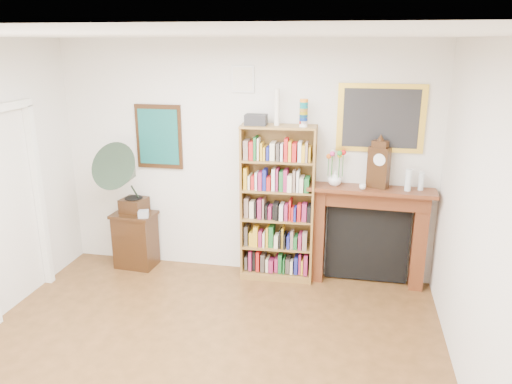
{
  "coord_description": "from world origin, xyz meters",
  "views": [
    {
      "loc": [
        1.27,
        -3.15,
        2.78
      ],
      "look_at": [
        0.33,
        1.6,
        1.29
      ],
      "focal_mm": 35.0,
      "sensor_mm": 36.0,
      "label": 1
    }
  ],
  "objects_px": {
    "bookshelf": "(277,196)",
    "fireplace": "(368,227)",
    "gramophone": "(126,174)",
    "bottle_left": "(408,180)",
    "cd_stack": "(143,214)",
    "bottle_right": "(421,181)",
    "flower_vase": "(335,178)",
    "mantel_clock": "(379,165)",
    "side_cabinet": "(136,240)",
    "teacup": "(363,187)"
  },
  "relations": [
    {
      "from": "bookshelf",
      "to": "flower_vase",
      "type": "bearing_deg",
      "value": 0.54
    },
    {
      "from": "bottle_left",
      "to": "flower_vase",
      "type": "bearing_deg",
      "value": 176.0
    },
    {
      "from": "cd_stack",
      "to": "bottle_left",
      "type": "relative_size",
      "value": 0.5
    },
    {
      "from": "cd_stack",
      "to": "flower_vase",
      "type": "distance_m",
      "value": 2.34
    },
    {
      "from": "gramophone",
      "to": "bottle_right",
      "type": "relative_size",
      "value": 4.71
    },
    {
      "from": "bookshelf",
      "to": "side_cabinet",
      "type": "xyz_separation_m",
      "value": [
        -1.8,
        -0.04,
        -0.69
      ]
    },
    {
      "from": "bottle_left",
      "to": "cd_stack",
      "type": "bearing_deg",
      "value": -177.76
    },
    {
      "from": "side_cabinet",
      "to": "mantel_clock",
      "type": "xyz_separation_m",
      "value": [
        2.92,
        0.08,
        1.09
      ]
    },
    {
      "from": "bookshelf",
      "to": "side_cabinet",
      "type": "distance_m",
      "value": 1.93
    },
    {
      "from": "fireplace",
      "to": "bottle_left",
      "type": "relative_size",
      "value": 5.93
    },
    {
      "from": "mantel_clock",
      "to": "bottle_right",
      "type": "relative_size",
      "value": 2.66
    },
    {
      "from": "mantel_clock",
      "to": "bottle_right",
      "type": "distance_m",
      "value": 0.49
    },
    {
      "from": "flower_vase",
      "to": "bottle_right",
      "type": "height_order",
      "value": "bottle_right"
    },
    {
      "from": "bookshelf",
      "to": "fireplace",
      "type": "relative_size",
      "value": 1.51
    },
    {
      "from": "fireplace",
      "to": "side_cabinet",
      "type": "bearing_deg",
      "value": -175.62
    },
    {
      "from": "bookshelf",
      "to": "cd_stack",
      "type": "height_order",
      "value": "bookshelf"
    },
    {
      "from": "bottle_left",
      "to": "bottle_right",
      "type": "bearing_deg",
      "value": 20.08
    },
    {
      "from": "gramophone",
      "to": "teacup",
      "type": "relative_size",
      "value": 12.51
    },
    {
      "from": "gramophone",
      "to": "bookshelf",
      "type": "bearing_deg",
      "value": 12.65
    },
    {
      "from": "teacup",
      "to": "bottle_right",
      "type": "relative_size",
      "value": 0.38
    },
    {
      "from": "side_cabinet",
      "to": "fireplace",
      "type": "xyz_separation_m",
      "value": [
        2.86,
        0.11,
        0.35
      ]
    },
    {
      "from": "bookshelf",
      "to": "bottle_right",
      "type": "distance_m",
      "value": 1.61
    },
    {
      "from": "bookshelf",
      "to": "cd_stack",
      "type": "relative_size",
      "value": 17.85
    },
    {
      "from": "gramophone",
      "to": "bottle_left",
      "type": "xyz_separation_m",
      "value": [
        3.26,
        0.12,
        0.07
      ]
    },
    {
      "from": "fireplace",
      "to": "gramophone",
      "type": "xyz_separation_m",
      "value": [
        -2.87,
        -0.21,
        0.54
      ]
    },
    {
      "from": "gramophone",
      "to": "bottle_left",
      "type": "height_order",
      "value": "gramophone"
    },
    {
      "from": "teacup",
      "to": "cd_stack",
      "type": "bearing_deg",
      "value": -178.38
    },
    {
      "from": "flower_vase",
      "to": "bottle_right",
      "type": "bearing_deg",
      "value": -0.2
    },
    {
      "from": "mantel_clock",
      "to": "teacup",
      "type": "distance_m",
      "value": 0.3
    },
    {
      "from": "cd_stack",
      "to": "mantel_clock",
      "type": "bearing_deg",
      "value": 3.74
    },
    {
      "from": "bookshelf",
      "to": "bottle_right",
      "type": "xyz_separation_m",
      "value": [
        1.59,
        0.04,
        0.25
      ]
    },
    {
      "from": "side_cabinet",
      "to": "bottle_right",
      "type": "xyz_separation_m",
      "value": [
        3.39,
        0.07,
        0.94
      ]
    },
    {
      "from": "side_cabinet",
      "to": "gramophone",
      "type": "height_order",
      "value": "gramophone"
    },
    {
      "from": "side_cabinet",
      "to": "cd_stack",
      "type": "xyz_separation_m",
      "value": [
        0.18,
        -0.1,
        0.39
      ]
    },
    {
      "from": "bookshelf",
      "to": "gramophone",
      "type": "bearing_deg",
      "value": -178.58
    },
    {
      "from": "fireplace",
      "to": "teacup",
      "type": "distance_m",
      "value": 0.54
    },
    {
      "from": "fireplace",
      "to": "bottle_left",
      "type": "height_order",
      "value": "bottle_left"
    },
    {
      "from": "side_cabinet",
      "to": "bookshelf",
      "type": "bearing_deg",
      "value": 5.21
    },
    {
      "from": "bookshelf",
      "to": "cd_stack",
      "type": "distance_m",
      "value": 1.66
    },
    {
      "from": "mantel_clock",
      "to": "fireplace",
      "type": "bearing_deg",
      "value": -179.97
    },
    {
      "from": "flower_vase",
      "to": "teacup",
      "type": "height_order",
      "value": "flower_vase"
    },
    {
      "from": "bottle_right",
      "to": "mantel_clock",
      "type": "bearing_deg",
      "value": 179.13
    },
    {
      "from": "cd_stack",
      "to": "teacup",
      "type": "bearing_deg",
      "value": 1.62
    },
    {
      "from": "flower_vase",
      "to": "side_cabinet",
      "type": "bearing_deg",
      "value": -178.25
    },
    {
      "from": "side_cabinet",
      "to": "bottle_right",
      "type": "height_order",
      "value": "bottle_right"
    },
    {
      "from": "cd_stack",
      "to": "flower_vase",
      "type": "bearing_deg",
      "value": 4.42
    },
    {
      "from": "cd_stack",
      "to": "bottle_right",
      "type": "xyz_separation_m",
      "value": [
        3.21,
        0.17,
        0.54
      ]
    },
    {
      "from": "mantel_clock",
      "to": "flower_vase",
      "type": "relative_size",
      "value": 3.18
    },
    {
      "from": "fireplace",
      "to": "cd_stack",
      "type": "xyz_separation_m",
      "value": [
        -2.68,
        -0.21,
        0.05
      ]
    },
    {
      "from": "fireplace",
      "to": "mantel_clock",
      "type": "bearing_deg",
      "value": -20.01
    }
  ]
}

